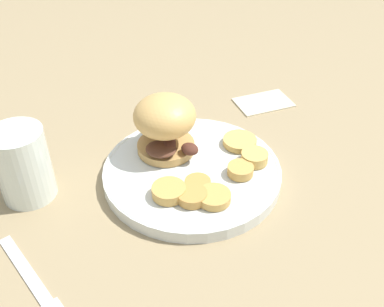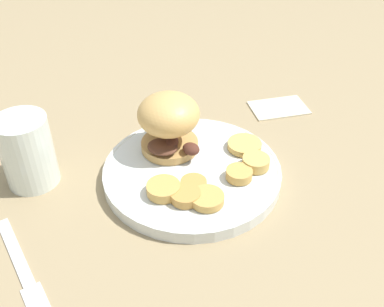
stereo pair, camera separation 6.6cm
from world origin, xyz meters
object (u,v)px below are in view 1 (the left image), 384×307
(fork, at_px, (35,284))
(drinking_glass, at_px, (23,164))
(dinner_plate, at_px, (192,171))
(sandwich, at_px, (165,123))

(fork, bearing_deg, drinking_glass, -36.30)
(fork, height_order, drinking_glass, drinking_glass)
(dinner_plate, bearing_deg, fork, 82.80)
(fork, bearing_deg, sandwich, -85.15)
(fork, distance_m, drinking_glass, 0.18)
(dinner_plate, relative_size, sandwich, 2.16)
(drinking_glass, bearing_deg, fork, 143.70)
(sandwich, bearing_deg, fork, 94.85)
(dinner_plate, height_order, drinking_glass, drinking_glass)
(dinner_plate, distance_m, sandwich, 0.08)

